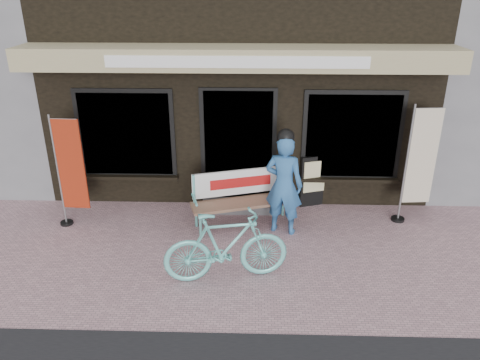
{
  "coord_description": "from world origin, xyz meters",
  "views": [
    {
      "loc": [
        0.27,
        -5.89,
        3.95
      ],
      "look_at": [
        0.07,
        0.7,
        1.05
      ],
      "focal_mm": 35.0,
      "sensor_mm": 36.0,
      "label": 1
    }
  ],
  "objects_px": {
    "nobori_red": "(69,171)",
    "menu_stand": "(313,180)",
    "bench": "(242,194)",
    "bicycle": "(226,246)",
    "nobori_cream": "(419,163)",
    "person": "(284,183)"
  },
  "relations": [
    {
      "from": "bench",
      "to": "nobori_cream",
      "type": "distance_m",
      "value": 2.99
    },
    {
      "from": "nobori_cream",
      "to": "person",
      "type": "bearing_deg",
      "value": -173.47
    },
    {
      "from": "menu_stand",
      "to": "person",
      "type": "bearing_deg",
      "value": -139.48
    },
    {
      "from": "bench",
      "to": "nobori_red",
      "type": "bearing_deg",
      "value": 165.75
    },
    {
      "from": "nobori_red",
      "to": "bicycle",
      "type": "bearing_deg",
      "value": -25.88
    },
    {
      "from": "person",
      "to": "bicycle",
      "type": "bearing_deg",
      "value": -105.16
    },
    {
      "from": "nobori_red",
      "to": "menu_stand",
      "type": "relative_size",
      "value": 2.01
    },
    {
      "from": "bicycle",
      "to": "nobori_red",
      "type": "xyz_separation_m",
      "value": [
        -2.66,
        1.47,
        0.49
      ]
    },
    {
      "from": "bicycle",
      "to": "nobori_red",
      "type": "height_order",
      "value": "nobori_red"
    },
    {
      "from": "nobori_red",
      "to": "nobori_cream",
      "type": "relative_size",
      "value": 0.94
    },
    {
      "from": "bench",
      "to": "person",
      "type": "xyz_separation_m",
      "value": [
        0.68,
        -0.24,
        0.32
      ]
    },
    {
      "from": "nobori_cream",
      "to": "menu_stand",
      "type": "xyz_separation_m",
      "value": [
        -1.66,
        0.54,
        -0.58
      ]
    },
    {
      "from": "person",
      "to": "nobori_cream",
      "type": "relative_size",
      "value": 0.86
    },
    {
      "from": "bench",
      "to": "menu_stand",
      "type": "xyz_separation_m",
      "value": [
        1.28,
        0.75,
        -0.06
      ]
    },
    {
      "from": "bicycle",
      "to": "menu_stand",
      "type": "bearing_deg",
      "value": -42.75
    },
    {
      "from": "bench",
      "to": "nobori_red",
      "type": "distance_m",
      "value": 2.88
    },
    {
      "from": "bicycle",
      "to": "bench",
      "type": "bearing_deg",
      "value": -17.38
    },
    {
      "from": "nobori_red",
      "to": "person",
      "type": "bearing_deg",
      "value": 1.34
    },
    {
      "from": "person",
      "to": "nobori_red",
      "type": "bearing_deg",
      "value": -164.74
    },
    {
      "from": "nobori_red",
      "to": "bench",
      "type": "bearing_deg",
      "value": 5.72
    },
    {
      "from": "bicycle",
      "to": "nobori_cream",
      "type": "bearing_deg",
      "value": -70.81
    },
    {
      "from": "bench",
      "to": "nobori_red",
      "type": "xyz_separation_m",
      "value": [
        -2.84,
        -0.13,
        0.45
      ]
    }
  ]
}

